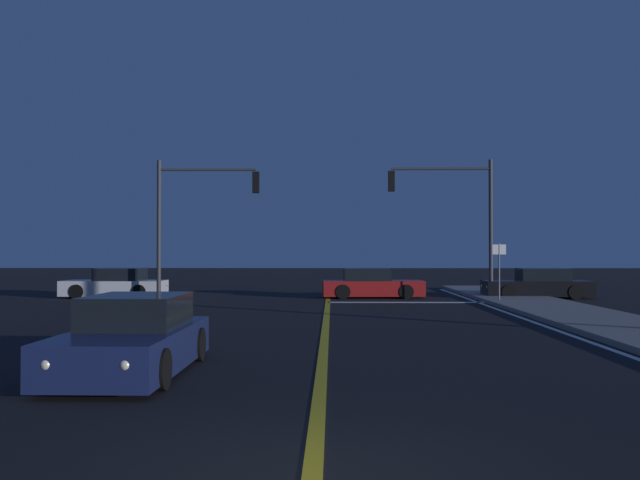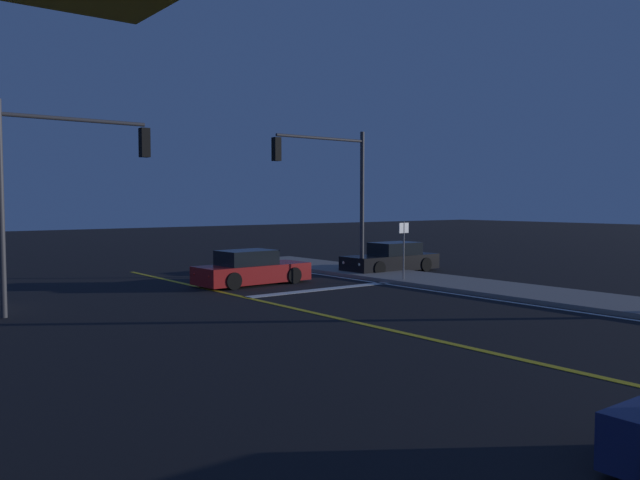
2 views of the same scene
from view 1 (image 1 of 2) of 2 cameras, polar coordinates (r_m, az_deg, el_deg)
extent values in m
cube|color=gray|center=(20.10, 24.04, -6.64)|extent=(3.20, 43.33, 0.15)
cube|color=gold|center=(18.53, 0.42, -7.43)|extent=(0.20, 40.92, 0.01)
cube|color=white|center=(19.46, 18.98, -7.06)|extent=(0.16, 40.92, 0.01)
cube|color=white|center=(29.17, 6.95, -5.02)|extent=(6.40, 0.50, 0.01)
cube|color=navy|center=(12.69, -14.94, -8.45)|extent=(1.84, 4.60, 0.68)
cube|color=black|center=(12.89, -14.58, -5.65)|extent=(1.57, 2.12, 0.60)
cylinder|color=black|center=(11.13, -12.79, -10.16)|extent=(0.22, 0.64, 0.64)
cylinder|color=black|center=(11.65, -20.98, -9.70)|extent=(0.22, 0.64, 0.64)
cylinder|color=black|center=(13.88, -9.89, -8.31)|extent=(0.22, 0.64, 0.64)
cylinder|color=black|center=(14.30, -16.60, -8.07)|extent=(0.22, 0.64, 0.64)
sphere|color=#FFF4CC|center=(10.40, -15.43, -9.69)|extent=(0.18, 0.18, 0.18)
sphere|color=#FFF4CC|center=(10.77, -21.23, -9.36)|extent=(0.18, 0.18, 0.18)
sphere|color=red|center=(14.71, -10.35, -7.10)|extent=(0.14, 0.14, 0.14)
sphere|color=red|center=(14.97, -14.58, -6.98)|extent=(0.14, 0.14, 0.14)
cube|color=maroon|center=(31.84, 4.29, -3.90)|extent=(4.56, 1.91, 0.68)
cube|color=black|center=(31.78, 3.81, -2.82)|extent=(2.13, 1.56, 0.60)
cylinder|color=black|center=(32.80, 6.57, -4.02)|extent=(0.65, 0.25, 0.64)
cylinder|color=black|center=(31.23, 6.99, -4.17)|extent=(0.65, 0.25, 0.64)
cylinder|color=black|center=(32.52, 1.70, -4.05)|extent=(0.65, 0.25, 0.64)
cylinder|color=black|center=(30.94, 1.87, -4.21)|extent=(0.65, 0.25, 0.64)
sphere|color=#FFF4CC|center=(32.65, 8.02, -3.68)|extent=(0.18, 0.18, 0.18)
sphere|color=#FFF4CC|center=(31.61, 8.34, -3.77)|extent=(0.18, 0.18, 0.18)
sphere|color=red|center=(32.21, 0.30, -3.72)|extent=(0.14, 0.14, 0.14)
sphere|color=red|center=(31.15, 0.37, -3.82)|extent=(0.14, 0.14, 0.14)
cube|color=black|center=(33.03, 17.12, -3.75)|extent=(4.69, 1.72, 0.68)
cube|color=black|center=(33.09, 17.58, -2.71)|extent=(2.16, 1.47, 0.60)
cylinder|color=black|center=(31.90, 14.99, -4.08)|extent=(0.64, 0.22, 0.64)
cylinder|color=black|center=(33.44, 14.34, -3.93)|extent=(0.64, 0.22, 0.64)
cylinder|color=black|center=(32.72, 19.95, -3.98)|extent=(0.64, 0.22, 0.64)
cylinder|color=black|center=(34.22, 19.10, -3.84)|extent=(0.64, 0.22, 0.64)
sphere|color=#FFF4CC|center=(31.96, 13.43, -3.72)|extent=(0.18, 0.18, 0.18)
sphere|color=#FFF4CC|center=(32.99, 13.04, -3.63)|extent=(0.18, 0.18, 0.18)
sphere|color=red|center=(33.23, 21.18, -3.58)|extent=(0.14, 0.14, 0.14)
sphere|color=red|center=(34.23, 20.57, -3.50)|extent=(0.14, 0.14, 0.14)
cube|color=silver|center=(33.18, -16.29, -3.74)|extent=(4.52, 1.95, 0.68)
cube|color=black|center=(33.07, -15.85, -2.71)|extent=(2.10, 1.63, 0.60)
cylinder|color=black|center=(32.86, -19.08, -3.97)|extent=(0.65, 0.24, 0.64)
cylinder|color=black|center=(34.46, -18.02, -3.83)|extent=(0.65, 0.24, 0.64)
cylinder|color=black|center=(31.94, -14.43, -4.08)|extent=(0.65, 0.24, 0.64)
cylinder|color=black|center=(33.59, -13.57, -3.92)|extent=(0.65, 0.24, 0.64)
sphere|color=#FFF4CC|center=(33.41, -20.16, -3.57)|extent=(0.18, 0.18, 0.18)
sphere|color=#FFF4CC|center=(34.46, -19.43, -3.49)|extent=(0.18, 0.18, 0.18)
sphere|color=red|center=(31.99, -12.90, -3.72)|extent=(0.14, 0.14, 0.14)
sphere|color=red|center=(33.09, -12.37, -3.63)|extent=(0.14, 0.14, 0.14)
cylinder|color=#38383D|center=(32.03, 13.65, 0.86)|extent=(0.18, 0.18, 6.16)
cylinder|color=#38383D|center=(31.82, 9.75, 5.70)|extent=(4.39, 0.12, 0.12)
cube|color=black|center=(31.50, 5.79, 4.75)|extent=(0.28, 0.28, 0.90)
sphere|color=red|center=(31.53, 5.79, 5.24)|extent=(0.22, 0.22, 0.22)
sphere|color=#4C2D05|center=(31.50, 5.79, 4.75)|extent=(0.22, 0.22, 0.22)
sphere|color=#0A3814|center=(31.48, 5.79, 4.26)|extent=(0.22, 0.22, 0.22)
cylinder|color=#38383D|center=(30.75, -12.89, 0.76)|extent=(0.18, 0.18, 5.98)
cylinder|color=#38383D|center=(30.51, -9.09, 5.64)|extent=(4.13, 0.12, 0.12)
cube|color=black|center=(30.16, -5.21, 4.66)|extent=(0.28, 0.28, 0.90)
sphere|color=red|center=(30.18, -5.21, 5.17)|extent=(0.22, 0.22, 0.22)
sphere|color=#4C2D05|center=(30.16, -5.21, 4.66)|extent=(0.22, 0.22, 0.22)
sphere|color=#0A3814|center=(30.13, -5.21, 4.15)|extent=(0.22, 0.22, 0.22)
cylinder|color=slate|center=(29.24, 14.29, -2.63)|extent=(0.06, 0.06, 2.42)
cube|color=white|center=(29.22, 14.28, -0.75)|extent=(0.56, 0.09, 0.40)
camera|label=2|loc=(15.52, -45.76, 3.35)|focal=36.19mm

